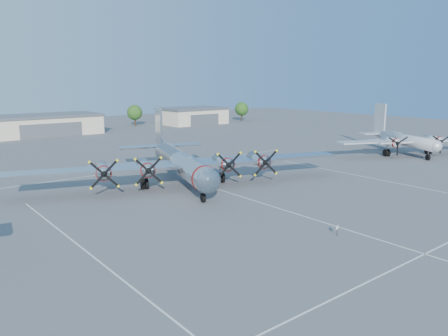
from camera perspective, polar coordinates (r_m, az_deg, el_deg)
ground at (r=53.70m, az=3.36°, el=-4.10°), size 260.00×260.00×0.00m
parking_lines at (r=52.46m, az=4.64°, el=-4.49°), size 60.00×50.08×0.01m
hangar_center at (r=125.80m, az=-22.55°, el=5.24°), size 28.60×14.60×5.40m
hangar_east at (r=146.49m, az=-4.16°, el=6.84°), size 20.60×14.60×5.40m
tree_east at (r=142.35m, az=-11.59°, el=7.11°), size 4.80×4.80×6.64m
tree_far_east at (r=157.06m, az=2.32°, el=7.71°), size 4.80×4.80×6.64m
main_bomber_b29 at (r=62.45m, az=-5.76°, el=-1.92°), size 53.62×44.38×10.19m
twin_engine_east at (r=92.91m, az=22.38°, el=1.67°), size 36.11×31.87×9.49m
info_placard at (r=42.62m, az=14.56°, el=-7.66°), size 0.50×0.18×0.98m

